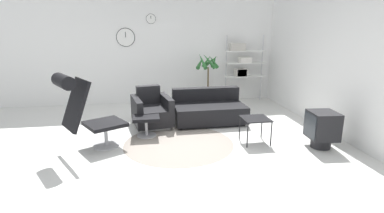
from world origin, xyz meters
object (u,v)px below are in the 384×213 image
Objects in this scene: ottoman at (146,121)px; armchair_red at (152,112)px; couch_low at (209,110)px; lounge_chair at (83,107)px; side_table at (255,120)px; crt_television at (322,128)px; potted_plant at (208,77)px; shelf_unit at (242,62)px.

armchair_red is (0.12, 0.62, 0.00)m from ottoman.
ottoman is 1.48m from couch_low.
couch_low is (2.28, 1.21, -0.50)m from lounge_chair.
crt_television reaches higher than side_table.
armchair_red is 1.60× the size of crt_television.
ottoman is 2.61m from potted_plant.
crt_television is at bearing 139.42° from armchair_red.
shelf_unit is (2.55, 2.27, 0.78)m from ottoman.
crt_television is 3.32m from potted_plant.
ottoman is at bearing -138.32° from shelf_unit.
potted_plant is at bearing 51.88° from ottoman.
lounge_chair is 1.30× the size of armchair_red.
couch_low is 1.47m from potted_plant.
ottoman is 0.28× the size of shelf_unit.
ottoman is 0.79× the size of crt_television.
ottoman is 1.06× the size of side_table.
armchair_red is 2.08m from potted_plant.
lounge_chair reaches higher than armchair_red.
crt_television is (1.55, -1.69, 0.09)m from couch_low.
potted_plant reaches higher than couch_low.
shelf_unit is (2.44, 1.65, 0.78)m from armchair_red.
ottoman is 0.63m from armchair_red.
side_table is at bearing 59.05° from lounge_chair.
shelf_unit is at bearing 41.68° from ottoman.
crt_television is (2.75, -1.64, 0.06)m from armchair_red.
side_table is 3.05m from shelf_unit.
lounge_chair is at bearing 178.48° from side_table.
armchair_red is 3.20m from crt_television.
ottoman is 0.36× the size of potted_plant.
ottoman is (0.97, 0.54, -0.46)m from lounge_chair.
lounge_chair is at bearing -141.31° from shelf_unit.
potted_plant is at bearing -102.30° from couch_low.
lounge_chair reaches higher than couch_low.
potted_plant is at bearing 105.75° from lounge_chair.
shelf_unit is at bearing 14.45° from potted_plant.
shelf_unit is at bearing -155.63° from armchair_red.
couch_low is at bearing 172.45° from armchair_red.
shelf_unit is at bearing -128.60° from couch_low.
ottoman is 1.96m from side_table.
shelf_unit is (1.24, 1.61, 0.81)m from couch_low.
side_table is (1.74, -1.24, 0.11)m from armchair_red.
couch_low is 2.18m from shelf_unit.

